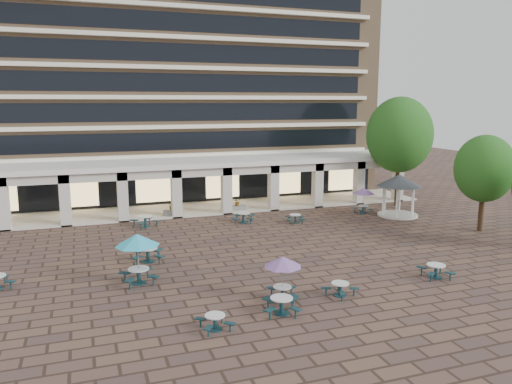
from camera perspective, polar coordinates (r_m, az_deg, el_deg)
ground at (r=30.17m, az=-0.71°, el=-7.66°), size 120.00×120.00×0.00m
apartment_building at (r=53.58m, az=-9.71°, el=13.65°), size 40.00×15.50×25.20m
retail_arcade at (r=43.46m, az=-6.96°, el=1.86°), size 42.00×6.60×4.40m
picnic_table_0 at (r=21.30m, az=-4.70°, el=-14.45°), size 1.56×1.56×0.65m
picnic_table_1 at (r=24.96m, az=9.59°, el=-10.76°), size 1.79×1.79×0.65m
picnic_table_2 at (r=22.68m, az=2.93°, el=-12.66°), size 2.00×2.00×0.76m
picnic_table_3 at (r=28.62m, az=19.87°, el=-8.37°), size 1.88×1.88×0.74m
picnic_table_4 at (r=26.30m, az=-13.41°, el=-5.56°), size 2.28×2.28×2.64m
picnic_table_5 at (r=30.19m, az=-12.26°, el=-6.87°), size 2.06×2.06×0.86m
picnic_table_6 at (r=23.72m, az=3.07°, el=-8.14°), size 1.83×1.83×2.12m
picnic_table_9 at (r=38.94m, az=-1.45°, el=-2.83°), size 2.17×2.17×0.79m
picnic_table_10 at (r=39.01m, az=4.51°, el=-2.95°), size 1.75×1.75×0.66m
picnic_table_11 at (r=42.89m, az=12.21°, el=0.01°), size 1.87×1.87×2.16m
picnic_table_12 at (r=38.47m, az=-12.53°, el=-3.18°), size 2.30×2.30×0.86m
gazebo at (r=42.50m, az=16.04°, el=0.76°), size 3.67×3.67×3.41m
tree_east_a at (r=39.26m, az=24.66°, el=2.43°), size 4.21×4.21×7.01m
tree_east_c at (r=46.56m, az=16.09°, el=6.29°), size 5.87×5.87×9.78m
planter_left at (r=41.61m, az=-9.48°, el=-1.99°), size 1.50×0.78×1.33m
planter_right at (r=42.89m, az=-2.16°, el=-1.63°), size 1.50×0.76×1.20m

